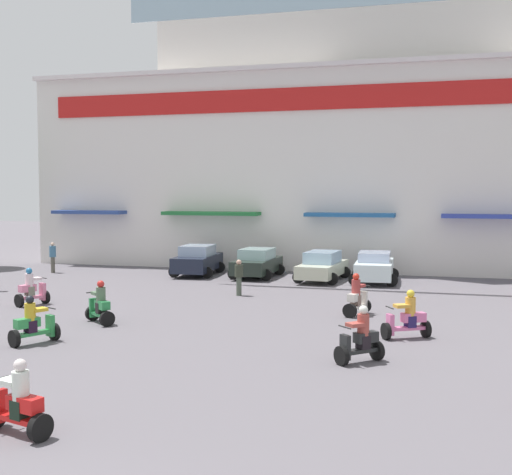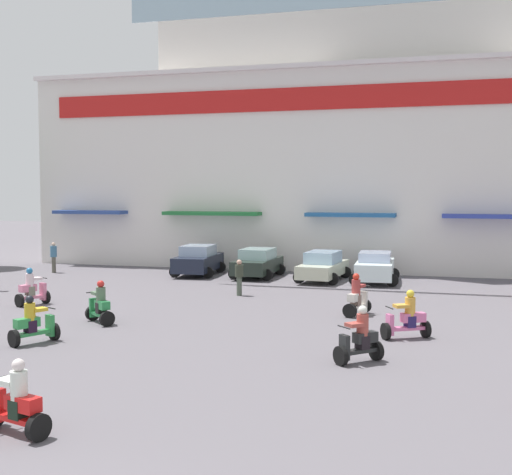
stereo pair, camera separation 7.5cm
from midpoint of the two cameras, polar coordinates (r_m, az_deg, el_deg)
name	(u,v)px [view 1 (the left image)]	position (r m, az deg, el deg)	size (l,w,h in m)	color
ground_plane	(267,340)	(20.78, 0.87, -8.72)	(128.00, 128.00, 0.00)	#5D585F
colonial_building	(362,107)	(43.65, 8.97, 10.88)	(38.36, 17.69, 22.86)	silver
parked_car_0	(198,260)	(36.30, -5.04, -1.93)	(2.57, 4.16, 1.61)	#1A2030
parked_car_1	(257,263)	(35.23, 0.02, -2.17)	(2.43, 4.02, 1.51)	#202A23
parked_car_2	(322,266)	(34.08, 5.59, -2.42)	(2.52, 4.50, 1.49)	beige
parked_car_3	(374,267)	(33.74, 9.95, -2.48)	(2.48, 4.08, 1.52)	white
scooter_rider_0	(407,319)	(21.43, 12.61, -6.76)	(1.55, 1.19, 1.52)	black
scooter_rider_1	(32,290)	(28.21, -18.56, -4.22)	(1.01, 1.40, 1.52)	black
scooter_rider_3	(100,306)	(23.80, -13.19, -5.66)	(1.42, 1.28, 1.51)	black
scooter_rider_5	(34,324)	(21.27, -18.45, -6.97)	(1.11, 1.53, 1.47)	black
scooter_rider_6	(18,404)	(13.74, -19.71, -13.16)	(1.53, 0.90, 1.47)	black
scooter_rider_7	(357,298)	(24.94, 8.47, -5.10)	(0.92, 1.49, 1.56)	black
scooter_rider_9	(360,340)	(18.28, 8.72, -8.55)	(1.30, 1.30, 1.54)	black
pedestrian_0	(239,275)	(29.18, -1.54, -3.22)	(0.44, 0.44, 1.57)	#485244
pedestrian_2	(53,255)	(38.79, -16.91, -1.47)	(0.50, 0.50, 1.68)	#514F44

